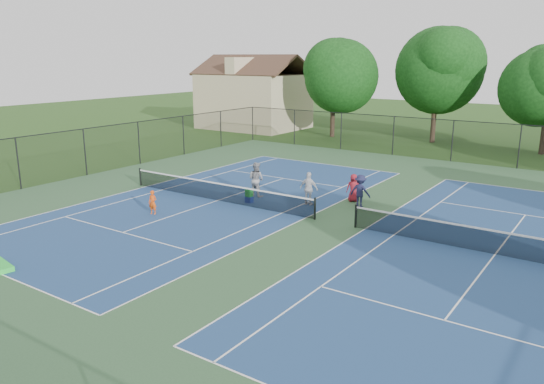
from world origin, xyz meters
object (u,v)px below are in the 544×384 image
Objects in this scene: clapboard_house at (254,99)px; bystander_c at (353,188)px; ball_hopper at (249,193)px; bystander_b at (360,191)px; ball_crate at (249,199)px; tree_back_a at (334,72)px; child_player at (153,202)px; instructor at (256,179)px; bystander_a at (309,189)px; tree_back_b at (438,66)px.

bystander_c is at bearing -43.74° from clapboard_house.
clapboard_house is 25.80× the size of ball_hopper.
bystander_b reaches higher than ball_crate.
tree_back_a reaches higher than bystander_b.
tree_back_a reaches higher than bystander_c.
bystander_b is 5.78m from ball_crate.
child_player is at bearing -120.86° from ball_crate.
child_player is 0.62× the size of instructor.
bystander_a is at bearing 25.81° from ball_hopper.
bystander_c is (3.01, -22.06, -5.85)m from tree_back_b.
bystander_b is at bearing -43.80° from clapboard_house.
tree_back_a reaches higher than ball_crate.
bystander_c is at bearing -59.10° from tree_back_a.
tree_back_b is 30.53m from child_player.
instructor reaches higher than bystander_b.
bystander_b is at bearing 27.13° from child_player.
tree_back_a is at bearing -67.36° from bystander_a.
bystander_b is at bearing 99.83° from bystander_c.
tree_back_b reaches higher than ball_crate.
clapboard_house reaches higher than ball_crate.
tree_back_b is at bearing -91.67° from instructor.
ball_hopper is at bearing 112.70° from instructor.
child_player is 5.04m from ball_hopper.
bystander_c is (1.58, 1.92, -0.13)m from bystander_a.
instructor is (2.12, 5.61, 0.36)m from child_player.
tree_back_a is 7.80× the size of child_player.
bystander_a is (1.42, -23.98, -5.73)m from tree_back_b.
instructor is 1.13× the size of bystander_b.
clapboard_house reaches higher than ball_hopper.
clapboard_house is 6.23× the size of bystander_a.
instructor is at bearing 11.54° from bystander_b.
clapboard_house is at bearing -51.10° from bystander_a.
ball_hopper is at bearing 25.16° from bystander_b.
tree_back_a reaches higher than child_player.
child_player is at bearing 40.61° from bystander_b.
clapboard_house is 7.29× the size of bystander_c.
ball_hopper is (-4.41, -3.29, -0.20)m from bystander_c.
ball_crate is at bearing 44.79° from child_player.
ball_hopper is at bearing 44.79° from child_player.
ball_crate is at bearing 2.17° from bystander_c.
instructor is at bearing -1.28° from bystander_a.
tree_back_b is 26.09m from ball_hopper.
tree_back_b is 23.02m from bystander_c.
bystander_a is (20.42, -22.98, -2.22)m from clapboard_house.
child_player is 3.14× the size of ball_crate.
tree_back_b is (9.00, 2.00, 0.56)m from tree_back_a.
bystander_b is at bearing 26.02° from ball_hopper.
clapboard_house is 28.89× the size of ball_crate.
clapboard_house is 31.61m from bystander_b.
instructor is 5.07× the size of ball_crate.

